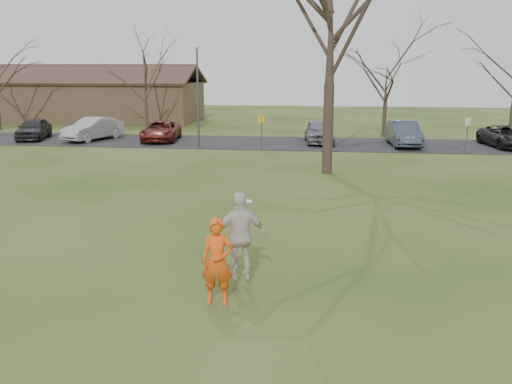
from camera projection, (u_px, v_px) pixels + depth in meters
ground at (233, 297)px, 12.34m from camera, size 120.00×120.00×0.00m
parking_strip at (297, 143)px, 36.51m from camera, size 62.00×6.50×0.04m
player_defender at (217, 261)px, 11.86m from camera, size 0.72×0.50×1.90m
car_0 at (34, 128)px, 38.37m from camera, size 2.73×4.60×1.47m
car_1 at (93, 129)px, 37.88m from camera, size 3.09×4.91×1.53m
car_2 at (161, 131)px, 37.55m from camera, size 2.75×5.02×1.33m
car_4 at (319, 131)px, 36.52m from camera, size 2.18×4.54×1.50m
car_5 at (404, 134)px, 35.16m from camera, size 1.96×4.82×1.55m
car_6 at (507, 136)px, 34.62m from camera, size 2.86×5.05×1.33m
catching_play at (241, 236)px, 12.57m from camera, size 1.29×0.81×2.04m
building at (88, 100)px, 51.15m from camera, size 20.60×8.50×5.14m
lamp_post at (198, 83)px, 33.96m from camera, size 0.34×0.34×6.27m
sign_yellow at (261, 126)px, 33.54m from camera, size 0.35×0.35×2.08m
sign_white at (468, 129)px, 32.04m from camera, size 0.35×0.35×2.08m
big_tree at (331, 21)px, 25.04m from camera, size 9.00×9.00×14.00m
small_tree_row at (363, 82)px, 39.99m from camera, size 55.00×5.90×8.50m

